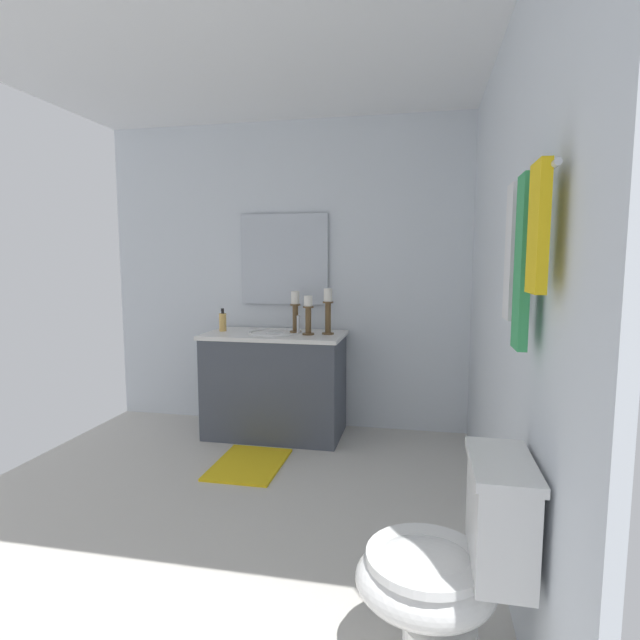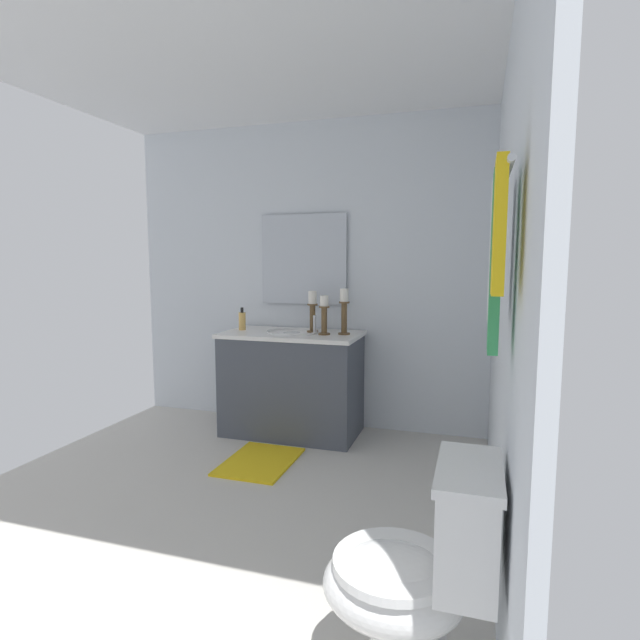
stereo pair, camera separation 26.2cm
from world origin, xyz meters
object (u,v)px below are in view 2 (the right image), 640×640
at_px(sink_basin, 291,337).
at_px(candle_holder_tall, 344,310).
at_px(towel_center, 496,263).
at_px(soap_bottle, 242,321).
at_px(towel_bar, 506,177).
at_px(mirror, 303,259).
at_px(towel_near_corner, 499,227).
at_px(vanity_cabinet, 292,383).
at_px(towel_near_vanity, 494,252).
at_px(candle_holder_mid, 313,310).
at_px(toilet, 415,578).
at_px(bath_mat, 259,461).
at_px(candle_holder_short, 324,314).

distance_m(sink_basin, candle_holder_tall, 0.47).
bearing_deg(towel_center, soap_bottle, -137.66).
height_order(towel_bar, towel_center, towel_center).
bearing_deg(mirror, towel_near_corner, 29.66).
relative_size(vanity_cabinet, towel_near_corner, 3.03).
bearing_deg(soap_bottle, towel_near_vanity, 45.36).
bearing_deg(towel_center, mirror, -148.19).
xyz_separation_m(candle_holder_mid, towel_center, (2.07, 1.27, 0.37)).
bearing_deg(towel_near_corner, vanity_cabinet, -147.31).
bearing_deg(candle_holder_mid, mirror, -144.56).
bearing_deg(mirror, sink_basin, 0.20).
distance_m(mirror, towel_center, 2.69).
distance_m(candle_holder_mid, toilet, 2.50).
bearing_deg(bath_mat, candle_holder_mid, 167.85).
bearing_deg(bath_mat, towel_bar, 46.15).
bearing_deg(bath_mat, mirror, 180.00).
relative_size(mirror, towel_center, 1.34).
xyz_separation_m(candle_holder_short, toilet, (2.08, 0.94, -0.59)).
relative_size(sink_basin, towel_near_vanity, 0.86).
bearing_deg(mirror, towel_bar, 32.13).
xyz_separation_m(sink_basin, mirror, (-0.28, -0.00, 0.60)).
xyz_separation_m(sink_basin, towel_near_vanity, (1.80, 1.41, 0.62)).
height_order(sink_basin, candle_holder_short, candle_holder_short).
height_order(candle_holder_mid, towel_near_corner, towel_near_corner).
height_order(candle_holder_tall, bath_mat, candle_holder_tall).
bearing_deg(vanity_cabinet, towel_near_vanity, 38.19).
relative_size(sink_basin, mirror, 0.56).
xyz_separation_m(mirror, candle_holder_short, (0.31, 0.27, -0.41)).
bearing_deg(towel_bar, towel_near_corner, -5.07).
distance_m(candle_holder_short, towel_near_corner, 2.50).
distance_m(sink_basin, towel_near_corner, 2.71).
bearing_deg(candle_holder_tall, candle_holder_mid, -99.73).
bearing_deg(soap_bottle, candle_holder_mid, 94.89).
distance_m(candle_holder_short, bath_mat, 1.15).
distance_m(soap_bottle, towel_bar, 2.84).
height_order(towel_near_vanity, towel_near_corner, same).
xyz_separation_m(candle_holder_tall, towel_near_vanity, (1.82, 1.00, 0.40)).
xyz_separation_m(mirror, toilet, (2.40, 1.21, -1.00)).
xyz_separation_m(vanity_cabinet, bath_mat, (0.63, 0.00, -0.39)).
bearing_deg(sink_basin, soap_bottle, -92.74).
distance_m(mirror, towel_near_corner, 2.86).
relative_size(towel_center, bath_mat, 0.90).
height_order(candle_holder_short, soap_bottle, candle_holder_short).
xyz_separation_m(candle_holder_tall, candle_holder_short, (0.06, -0.14, -0.03)).
distance_m(vanity_cabinet, mirror, 1.00).
bearing_deg(towel_near_corner, candle_holder_tall, -155.82).
distance_m(candle_holder_tall, towel_center, 2.29).
bearing_deg(candle_holder_short, towel_near_vanity, 32.83).
bearing_deg(candle_holder_mid, towel_near_vanity, 34.11).
bearing_deg(bath_mat, vanity_cabinet, -180.00).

